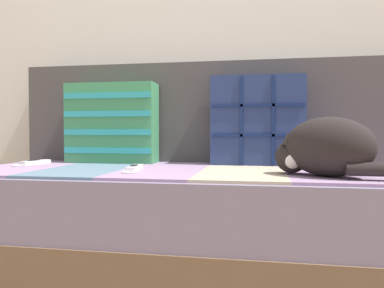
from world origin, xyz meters
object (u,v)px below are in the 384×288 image
sleeping_cat (323,149)px  game_remote_near (134,168)px  throw_pillow_quilted (257,121)px  couch (205,214)px  game_remote_far (34,163)px  throw_pillow_striped (112,123)px

sleeping_cat → game_remote_near: (-0.68, 0.07, -0.08)m
throw_pillow_quilted → sleeping_cat: throw_pillow_quilted is taller
couch → game_remote_near: bearing=-151.3°
couch → sleeping_cat: sleeping_cat is taller
throw_pillow_quilted → sleeping_cat: size_ratio=1.19×
sleeping_cat → game_remote_near: sleeping_cat is taller
sleeping_cat → game_remote_near: size_ratio=1.73×
couch → game_remote_far: (-0.79, 0.03, 0.20)m
game_remote_far → throw_pillow_quilted: bearing=9.7°
couch → sleeping_cat: (0.42, -0.21, 0.28)m
game_remote_near → game_remote_far: bearing=162.0°
throw_pillow_striped → sleeping_cat: (0.90, -0.41, -0.10)m
couch → throw_pillow_quilted: throw_pillow_quilted is taller
couch → game_remote_near: 0.35m
game_remote_near → game_remote_far: size_ratio=0.99×
throw_pillow_quilted → throw_pillow_striped: 0.69m
throw_pillow_quilted → throw_pillow_striped: (-0.69, -0.00, -0.01)m
couch → game_remote_near: game_remote_near is taller
couch → sleeping_cat: 0.55m
throw_pillow_striped → couch: bearing=-22.8°
throw_pillow_quilted → sleeping_cat: 0.48m
throw_pillow_quilted → throw_pillow_striped: size_ratio=0.95×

